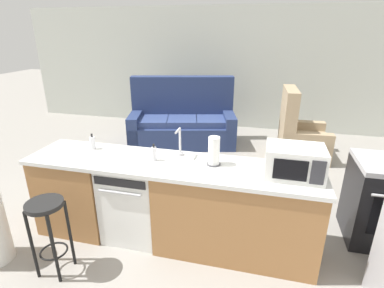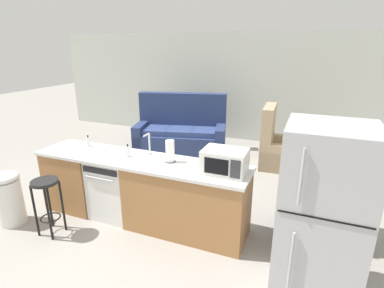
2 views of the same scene
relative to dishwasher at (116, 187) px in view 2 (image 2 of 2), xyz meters
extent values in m
plane|color=gray|center=(0.25, 0.00, -0.42)|extent=(24.00, 24.00, 0.00)
cube|color=beige|center=(0.55, 4.20, 0.88)|extent=(10.00, 0.06, 2.60)
cube|color=#9E6B3D|center=(-0.68, 0.00, 0.01)|extent=(0.75, 0.62, 0.86)
cube|color=#9E6B3D|center=(1.08, 0.00, 0.01)|extent=(1.55, 0.62, 0.86)
cube|color=silver|center=(0.40, 0.00, 0.46)|extent=(2.94, 0.66, 0.04)
cube|color=#3F2A18|center=(0.40, 0.00, -0.38)|extent=(2.86, 0.56, 0.08)
cube|color=white|center=(0.00, 0.00, 0.00)|extent=(0.58, 0.58, 0.84)
cube|color=black|center=(0.00, -0.30, 0.36)|extent=(0.52, 0.01, 0.08)
cylinder|color=#B2B2B7|center=(0.00, -0.31, 0.26)|extent=(0.44, 0.02, 0.02)
cube|color=black|center=(2.60, 0.55, 0.00)|extent=(0.76, 0.64, 0.85)
cube|color=black|center=(2.60, 0.22, 0.05)|extent=(0.53, 0.01, 0.43)
cylinder|color=silver|center=(2.60, 0.20, 0.28)|extent=(0.61, 0.03, 0.03)
cube|color=#B7B7BC|center=(2.60, 0.55, 0.45)|extent=(0.76, 0.64, 0.05)
torus|color=black|center=(2.43, 0.42, 0.47)|extent=(0.16, 0.16, 0.01)
torus|color=black|center=(2.77, 0.42, 0.47)|extent=(0.16, 0.16, 0.01)
torus|color=black|center=(2.43, 0.68, 0.47)|extent=(0.16, 0.16, 0.01)
torus|color=black|center=(2.77, 0.68, 0.47)|extent=(0.16, 0.16, 0.01)
cube|color=#B7B7BC|center=(2.60, -0.55, 0.43)|extent=(0.72, 0.70, 1.71)
cylinder|color=#B2B2B7|center=(2.40, -0.92, 0.96)|extent=(0.02, 0.02, 0.45)
cylinder|color=#B2B2B7|center=(2.40, -0.92, 0.11)|extent=(0.02, 0.02, 0.74)
cube|color=black|center=(2.60, -0.90, 0.64)|extent=(0.68, 0.01, 0.01)
cube|color=white|center=(1.56, 0.00, 0.62)|extent=(0.50, 0.36, 0.28)
cube|color=black|center=(1.52, -0.18, 0.62)|extent=(0.27, 0.01, 0.18)
cube|color=#2D2D33|center=(1.73, -0.18, 0.62)|extent=(0.11, 0.01, 0.21)
cylinder|color=silver|center=(0.45, 0.22, 0.49)|extent=(0.07, 0.07, 0.03)
cylinder|color=silver|center=(0.45, 0.22, 0.64)|extent=(0.02, 0.02, 0.26)
cylinder|color=silver|center=(0.45, 0.15, 0.77)|extent=(0.02, 0.14, 0.02)
cylinder|color=#4C4C51|center=(0.83, 0.07, 0.49)|extent=(0.14, 0.14, 0.01)
cylinder|color=white|center=(0.83, 0.07, 0.63)|extent=(0.11, 0.11, 0.27)
cylinder|color=silver|center=(0.24, 0.02, 0.55)|extent=(0.06, 0.06, 0.14)
cylinder|color=black|center=(0.24, 0.02, 0.64)|extent=(0.02, 0.02, 0.04)
cylinder|color=silver|center=(-0.52, 0.14, 0.55)|extent=(0.06, 0.06, 0.14)
cylinder|color=black|center=(-0.52, 0.14, 0.64)|extent=(0.02, 0.02, 0.04)
sphere|color=silver|center=(2.77, 0.68, 0.56)|extent=(0.17, 0.17, 0.17)
sphere|color=black|center=(2.77, 0.68, 0.66)|extent=(0.03, 0.03, 0.03)
cone|color=silver|center=(2.85, 0.68, 0.58)|extent=(0.08, 0.04, 0.06)
cylinder|color=black|center=(-0.50, -0.70, 0.30)|extent=(0.32, 0.32, 0.04)
cylinder|color=black|center=(-0.62, -0.82, -0.07)|extent=(0.03, 0.03, 0.70)
cylinder|color=black|center=(-0.39, -0.82, -0.07)|extent=(0.03, 0.03, 0.70)
cylinder|color=black|center=(-0.62, -0.59, -0.07)|extent=(0.03, 0.03, 0.70)
cylinder|color=black|center=(-0.39, -0.59, -0.07)|extent=(0.03, 0.03, 0.70)
torus|color=black|center=(-0.50, -0.70, -0.20)|extent=(0.25, 0.25, 0.02)
cylinder|color=white|center=(-1.19, -0.73, -0.11)|extent=(0.34, 0.34, 0.62)
ellipsoid|color=white|center=(-1.19, -0.73, 0.25)|extent=(0.35, 0.35, 0.14)
cube|color=navy|center=(-0.26, 2.80, -0.21)|extent=(2.16, 1.36, 0.42)
cube|color=navy|center=(-0.34, 3.12, 0.21)|extent=(2.00, 0.72, 1.27)
cube|color=navy|center=(-1.13, 2.58, -0.11)|extent=(0.41, 0.92, 0.62)
cube|color=navy|center=(0.61, 3.02, -0.11)|extent=(0.41, 0.92, 0.62)
cube|color=#35477D|center=(-0.78, 2.61, 0.06)|extent=(0.70, 0.75, 0.12)
cube|color=#35477D|center=(-0.25, 2.75, 0.06)|extent=(0.70, 0.75, 0.12)
cube|color=#35477D|center=(0.28, 2.88, 0.06)|extent=(0.70, 0.75, 0.12)
cube|color=tan|center=(1.97, 2.71, -0.22)|extent=(0.84, 0.89, 0.40)
cube|color=tan|center=(1.67, 2.69, 0.18)|extent=(0.24, 0.86, 1.20)
cube|color=tan|center=(1.99, 2.36, -0.15)|extent=(0.81, 0.20, 0.55)
cube|color=tan|center=(1.96, 3.05, -0.15)|extent=(0.81, 0.20, 0.55)
camera|label=1|loc=(1.27, -2.54, 1.71)|focal=28.00mm
camera|label=2|loc=(2.41, -3.10, 1.89)|focal=28.00mm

